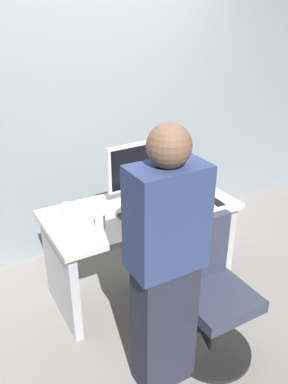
# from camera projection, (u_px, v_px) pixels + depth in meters

# --- Properties ---
(ground_plane) EXTENTS (9.00, 9.00, 0.00)m
(ground_plane) POSITION_uv_depth(u_px,v_px,m) (141.00, 285.00, 3.29)
(ground_plane) COLOR gray
(wall_back) EXTENTS (6.40, 0.10, 3.00)m
(wall_back) POSITION_uv_depth(u_px,v_px,m) (90.00, 85.00, 3.34)
(wall_back) COLOR gray
(wall_back) RESTS_ON ground
(desk) EXTENTS (1.45, 0.70, 0.74)m
(desk) POSITION_uv_depth(u_px,v_px,m) (141.00, 233.00, 3.07)
(desk) COLOR beige
(desk) RESTS_ON ground
(office_chair) EXTENTS (0.52, 0.52, 0.94)m
(office_chair) POSITION_uv_depth(u_px,v_px,m) (211.00, 297.00, 2.53)
(office_chair) COLOR black
(office_chair) RESTS_ON ground
(person_at_desk) EXTENTS (0.40, 0.24, 1.64)m
(person_at_desk) POSITION_uv_depth(u_px,v_px,m) (166.00, 267.00, 2.13)
(person_at_desk) COLOR #262838
(person_at_desk) RESTS_ON ground
(monitor) EXTENTS (0.54, 0.15, 0.46)m
(monitor) POSITION_uv_depth(u_px,v_px,m) (139.00, 167.00, 3.02)
(monitor) COLOR silver
(monitor) RESTS_ON desk
(keyboard) EXTENTS (0.43, 0.13, 0.02)m
(keyboard) POSITION_uv_depth(u_px,v_px,m) (147.00, 212.00, 2.89)
(keyboard) COLOR #262626
(keyboard) RESTS_ON desk
(mouse) EXTENTS (0.06, 0.10, 0.03)m
(mouse) POSITION_uv_depth(u_px,v_px,m) (182.00, 202.00, 3.02)
(mouse) COLOR black
(mouse) RESTS_ON desk
(cup_near_keyboard) EXTENTS (0.07, 0.07, 0.10)m
(cup_near_keyboard) POSITION_uv_depth(u_px,v_px,m) (100.00, 221.00, 2.69)
(cup_near_keyboard) COLOR silver
(cup_near_keyboard) RESTS_ON desk
(cup_by_monitor) EXTENTS (0.07, 0.07, 0.10)m
(cup_by_monitor) POSITION_uv_depth(u_px,v_px,m) (67.00, 210.00, 2.84)
(cup_by_monitor) COLOR silver
(cup_by_monitor) RESTS_ON desk
(book_stack) EXTENTS (0.21, 0.18, 0.14)m
(book_stack) POSITION_uv_depth(u_px,v_px,m) (174.00, 180.00, 3.25)
(book_stack) COLOR #3359A5
(book_stack) RESTS_ON desk
(cell_phone) EXTENTS (0.08, 0.15, 0.01)m
(cell_phone) POSITION_uv_depth(u_px,v_px,m) (216.00, 202.00, 3.05)
(cell_phone) COLOR black
(cell_phone) RESTS_ON desk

